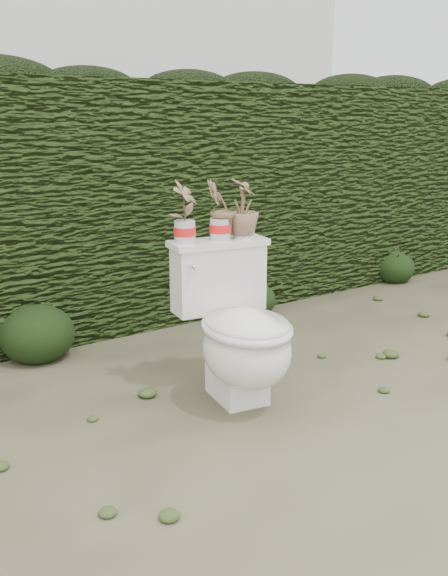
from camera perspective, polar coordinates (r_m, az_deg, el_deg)
ground at (r=3.39m, az=1.64°, el=-9.04°), size 60.00×60.00×0.00m
hedge at (r=4.52m, az=-10.44°, el=7.44°), size 8.00×1.00×1.60m
toilet at (r=3.15m, az=1.34°, el=-3.99°), size 0.56×0.74×0.78m
potted_plant_left at (r=3.15m, az=-3.53°, el=6.65°), size 0.19×0.17×0.29m
potted_plant_center at (r=3.23m, az=-0.34°, el=6.81°), size 0.17×0.15×0.29m
potted_plant_right at (r=3.28m, az=1.71°, el=6.96°), size 0.22×0.22×0.29m
liriope_clump_1 at (r=3.91m, az=-16.32°, el=-3.56°), size 0.44×0.44×0.35m
liriope_clump_2 at (r=4.63m, az=2.72°, el=-0.68°), size 0.31×0.31×0.25m
liriope_clump_3 at (r=5.70m, az=14.85°, el=2.03°), size 0.35×0.35×0.28m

